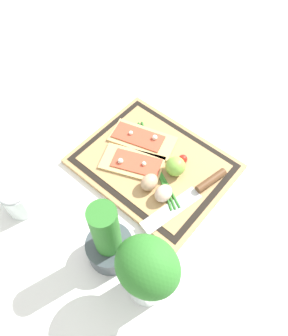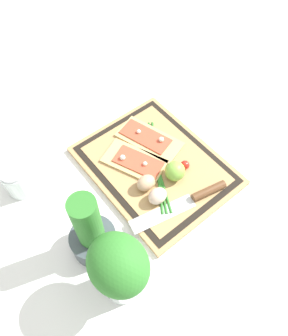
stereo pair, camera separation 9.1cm
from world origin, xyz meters
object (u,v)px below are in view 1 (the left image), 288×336
at_px(cherry_tomato_red, 183,159).
at_px(sauce_jar, 19,199).
at_px(knife, 199,189).
at_px(herb_pot, 108,242).
at_px(herb_glass, 147,272).
at_px(egg_brown, 149,182).
at_px(lime, 175,166).
at_px(egg_pink, 163,193).
at_px(pizza_slice_near, 142,139).
at_px(pizza_slice_far, 133,163).

bearing_deg(cherry_tomato_red, sauce_jar, 57.83).
height_order(knife, herb_pot, herb_pot).
bearing_deg(herb_glass, cherry_tomato_red, -66.08).
xyz_separation_m(sauce_jar, herb_glass, (-0.39, -0.06, 0.09)).
xyz_separation_m(egg_brown, lime, (-0.02, -0.08, 0.01)).
bearing_deg(sauce_jar, knife, -134.76).
relative_size(cherry_tomato_red, sauce_jar, 0.27).
bearing_deg(egg_brown, egg_pink, 178.31).
height_order(pizza_slice_near, cherry_tomato_red, cherry_tomato_red).
xyz_separation_m(pizza_slice_near, pizza_slice_far, (-0.04, 0.08, 0.00)).
bearing_deg(cherry_tomato_red, pizza_slice_far, 43.87).
bearing_deg(pizza_slice_far, pizza_slice_near, -64.94).
bearing_deg(sauce_jar, pizza_slice_far, -116.01).
distance_m(egg_pink, herb_pot, 0.20).
bearing_deg(cherry_tomato_red, herb_pot, 94.53).
bearing_deg(egg_pink, pizza_slice_far, -12.02).
bearing_deg(egg_brown, herb_pot, 102.80).
distance_m(pizza_slice_far, herb_glass, 0.36).
relative_size(cherry_tomato_red, herb_pot, 0.11).
bearing_deg(knife, lime, -3.75).
distance_m(cherry_tomato_red, herb_glass, 0.38).
distance_m(pizza_slice_near, egg_brown, 0.17).
bearing_deg(herb_glass, lime, -63.63).
relative_size(knife, lime, 5.00).
xyz_separation_m(egg_brown, egg_pink, (-0.05, 0.00, 0.00)).
bearing_deg(egg_brown, pizza_slice_near, -42.01).
height_order(knife, cherry_tomato_red, cherry_tomato_red).
height_order(cherry_tomato_red, herb_glass, herb_glass).
bearing_deg(egg_pink, egg_brown, -1.69).
height_order(knife, egg_pink, egg_pink).
xyz_separation_m(egg_brown, herb_pot, (-0.05, 0.20, 0.04)).
distance_m(sauce_jar, herb_glass, 0.41).
relative_size(knife, herb_pot, 1.21).
xyz_separation_m(knife, cherry_tomato_red, (0.09, -0.05, 0.00)).
distance_m(pizza_slice_near, cherry_tomato_red, 0.14).
distance_m(knife, herb_pot, 0.29).
distance_m(pizza_slice_near, herb_pot, 0.36).
relative_size(cherry_tomato_red, herb_glass, 0.11).
xyz_separation_m(knife, egg_pink, (0.06, 0.08, 0.01)).
relative_size(knife, herb_glass, 1.25).
bearing_deg(lime, pizza_slice_near, -10.56).
relative_size(pizza_slice_near, knife, 0.76).
bearing_deg(pizza_slice_far, herb_pot, 119.54).
relative_size(herb_pot, herb_glass, 1.03).
relative_size(pizza_slice_near, cherry_tomato_red, 8.32).
relative_size(pizza_slice_near, herb_pot, 0.93).
height_order(herb_pot, herb_glass, herb_pot).
relative_size(sauce_jar, herb_glass, 0.43).
height_order(egg_brown, sauce_jar, sauce_jar).
bearing_deg(pizza_slice_far, lime, -152.43).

